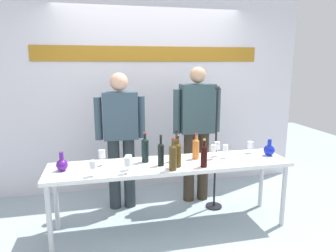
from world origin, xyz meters
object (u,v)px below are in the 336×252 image
Objects in this scene: presenter_left at (121,133)px; wine_glass_left_3 at (129,159)px; wine_glass_left_1 at (127,162)px; wine_bottle_5 at (204,155)px; decanter_blue_right at (269,150)px; decanter_blue_left at (62,164)px; wine_bottle_2 at (178,154)px; wine_glass_left_0 at (102,154)px; wine_glass_right_2 at (213,149)px; wine_glass_right_0 at (217,146)px; presenter_right at (197,126)px; wine_bottle_4 at (161,153)px; wine_bottle_3 at (176,149)px; wine_glass_left_2 at (93,165)px; microphone_stand at (215,169)px; wine_bottle_0 at (173,157)px; wine_bottle_1 at (196,148)px; wine_glass_right_3 at (225,149)px; wine_glass_right_1 at (250,145)px; display_table at (171,168)px.

presenter_left is 11.01× the size of wine_glass_left_3.
wine_bottle_5 is at bearing 1.20° from wine_glass_left_1.
presenter_left is (-1.62, 0.60, 0.15)m from decanter_blue_right.
wine_bottle_2 is at bearing -6.85° from decanter_blue_left.
wine_glass_left_0 is 1.19m from wine_glass_right_2.
wine_glass_left_3 is 0.91× the size of wine_glass_right_0.
presenter_right is 0.90m from wine_bottle_4.
wine_bottle_3 is 0.91m from wine_glass_left_2.
wine_glass_left_2 is 1.57m from microphone_stand.
decanter_blue_right is 1.18× the size of wine_glass_left_1.
wine_bottle_5 reaches higher than decanter_blue_right.
wine_glass_left_1 is at bearing -153.70° from wine_bottle_3.
wine_bottle_5 is at bearing 0.92° from wine_glass_left_2.
wine_bottle_0 is at bearing -0.83° from wine_glass_left_1.
wine_bottle_3 reaches higher than decanter_blue_right.
wine_glass_left_0 is (-0.74, 0.21, -0.01)m from wine_bottle_2.
wine_bottle_1 is 1.88× the size of wine_glass_right_3.
wine_bottle_2 is 0.21× the size of microphone_stand.
wine_glass_left_1 is 1.07× the size of wine_glass_left_3.
presenter_left is 10.60× the size of wine_glass_right_2.
wine_glass_left_2 is (0.30, -0.22, 0.05)m from decanter_blue_left.
wine_bottle_5 reaches higher than wine_glass_right_3.
decanter_blue_left is 2.08m from wine_glass_right_1.
wine_glass_left_2 is at bearing -165.05° from wine_bottle_1.
presenter_left is 1.12m from wine_glass_right_2.
display_table is at bearing -176.27° from wine_glass_right_2.
wine_glass_left_0 is at bearing 128.71° from wine_glass_left_1.
wine_bottle_3 is at bearing 18.29° from wine_glass_left_3.
microphone_stand reaches higher than wine_glass_right_2.
wine_glass_right_2 is (-0.08, -0.09, -0.01)m from wine_glass_right_0.
wine_glass_left_1 is 0.98m from wine_glass_right_2.
wine_glass_right_0 is 0.13m from wine_glass_right_2.
microphone_stand is (0.15, 0.31, -0.34)m from wine_glass_right_2.
wine_bottle_0 is at bearing -150.48° from wine_glass_right_0.
display_table is 0.50m from wine_glass_left_3.
decanter_blue_right is 0.85m from wine_bottle_1.
wine_bottle_2 reaches higher than wine_glass_left_0.
wine_bottle_1 reaches higher than display_table.
wine_bottle_0 is at bearing -11.95° from decanter_blue_left.
wine_glass_right_3 is at bearing 1.63° from wine_glass_right_2.
decanter_blue_right is at bearing -38.49° from wine_glass_right_1.
decanter_blue_right is 0.60m from wine_glass_right_0.
wine_glass_right_2 is at bearing -167.51° from wine_glass_right_1.
wine_glass_left_1 is at bearing -19.43° from decanter_blue_left.
wine_glass_left_3 is 1.09m from wine_glass_right_3.
presenter_right is (-0.67, 0.60, 0.19)m from decanter_blue_right.
wine_bottle_3 reaches higher than wine_glass_left_0.
wine_bottle_4 is at bearing -61.66° from presenter_left.
display_table is 0.65m from wine_glass_right_3.
wine_glass_right_0 is at bearing -80.10° from presenter_right.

